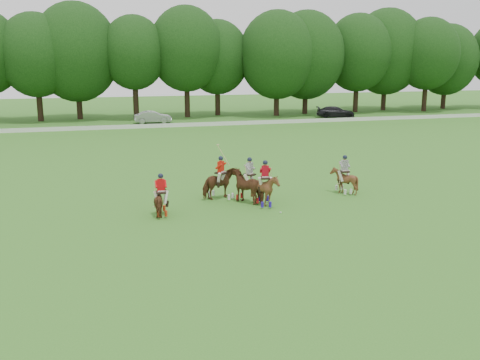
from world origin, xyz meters
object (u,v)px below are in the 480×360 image
object	(u,v)px
car_right	(336,112)
polo_red_c	(265,189)
polo_stripe_a	(250,186)
polo_red_b	(221,184)
polo_ball	(281,213)
polo_red_a	(161,201)
car_mid	(153,117)
polo_stripe_b	(344,180)

from	to	relation	value
car_right	polo_red_c	xyz separation A→B (m)	(-22.57, -38.52, 0.16)
car_right	polo_red_c	world-z (taller)	polo_red_c
polo_stripe_a	polo_red_c	bearing A→B (deg)	-58.03
polo_red_b	polo_stripe_a	size ratio (longest dim) A/B	1.20
polo_stripe_a	polo_ball	size ratio (longest dim) A/B	26.95
car_right	polo_ball	size ratio (longest dim) A/B	54.80
polo_ball	polo_red_a	bearing A→B (deg)	167.27
car_right	polo_red_b	bearing A→B (deg)	162.10
car_mid	polo_red_b	size ratio (longest dim) A/B	1.50
polo_red_b	car_mid	bearing A→B (deg)	88.99
polo_red_b	polo_stripe_b	size ratio (longest dim) A/B	1.32
polo_red_b	polo_stripe_a	world-z (taller)	polo_red_b
polo_red_b	polo_ball	world-z (taller)	polo_red_b
polo_red_c	polo_stripe_a	xyz separation A→B (m)	(-0.56, 0.91, 0.01)
car_right	polo_stripe_a	distance (m)	44.16
polo_red_b	polo_ball	bearing A→B (deg)	-58.61
polo_red_a	polo_red_c	bearing A→B (deg)	3.48
car_right	polo_red_a	xyz separation A→B (m)	(-28.00, -38.84, 0.02)
polo_stripe_a	polo_stripe_b	xyz separation A→B (m)	(5.71, 0.35, -0.11)
car_mid	polo_ball	bearing A→B (deg)	-176.11
polo_red_c	polo_stripe_a	distance (m)	1.07
car_mid	car_right	bearing A→B (deg)	-88.27
polo_red_b	polo_stripe_b	xyz separation A→B (m)	(7.02, -0.67, -0.08)
polo_red_a	polo_stripe_a	bearing A→B (deg)	14.26
car_mid	polo_red_a	size ratio (longest dim) A/B	2.09
polo_stripe_a	polo_stripe_b	world-z (taller)	polo_stripe_a
polo_ball	polo_stripe_b	bearing A→B (deg)	30.59
polo_red_c	polo_stripe_a	world-z (taller)	polo_stripe_a
polo_red_c	car_mid	bearing A→B (deg)	91.84
polo_red_a	polo_ball	bearing A→B (deg)	-12.73
car_mid	polo_red_c	world-z (taller)	polo_red_c
car_right	polo_red_a	world-z (taller)	polo_red_a
polo_red_a	polo_stripe_b	size ratio (longest dim) A/B	0.95
car_mid	polo_red_b	world-z (taller)	polo_red_b
car_right	polo_red_c	distance (m)	44.64
polo_red_a	polo_stripe_b	world-z (taller)	polo_stripe_b
polo_red_a	car_mid	bearing A→B (deg)	83.85
polo_red_c	polo_stripe_b	world-z (taller)	polo_red_c
polo_red_c	polo_red_a	bearing A→B (deg)	-176.52
polo_red_a	polo_ball	xyz separation A→B (m)	(5.71, -1.29, -0.69)
polo_red_a	polo_stripe_a	world-z (taller)	polo_stripe_a
car_right	polo_stripe_a	xyz separation A→B (m)	(-23.14, -37.61, 0.17)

